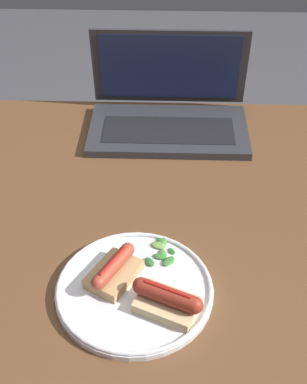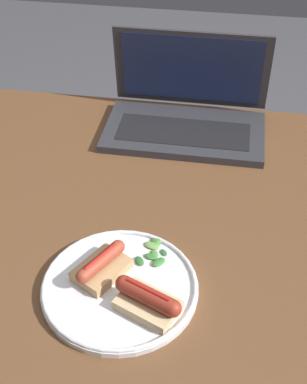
% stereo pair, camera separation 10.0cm
% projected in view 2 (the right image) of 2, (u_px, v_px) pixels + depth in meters
% --- Properties ---
extents(desk, '(1.44, 0.86, 0.74)m').
position_uv_depth(desk, '(152.00, 243.00, 1.10)').
color(desk, brown).
rests_on(desk, ground_plane).
extents(laptop, '(0.37, 0.23, 0.21)m').
position_uv_depth(laptop, '(186.00, 114.00, 1.26)').
color(laptop, '#2D2D33').
rests_on(laptop, desk).
extents(plate, '(0.26, 0.26, 0.02)m').
position_uv_depth(plate, '(120.00, 287.00, 0.89)').
color(plate, silver).
rests_on(plate, desk).
extents(sausage_toast_left, '(0.10, 0.11, 0.04)m').
position_uv_depth(sausage_toast_left, '(101.00, 266.00, 0.90)').
color(sausage_toast_left, tan).
rests_on(sausage_toast_left, plate).
extents(sausage_toast_middle, '(0.11, 0.10, 0.05)m').
position_uv_depth(sausage_toast_middle, '(148.00, 300.00, 0.84)').
color(sausage_toast_middle, '#D6B784').
rests_on(sausage_toast_middle, plate).
extents(salad_pile, '(0.06, 0.08, 0.01)m').
position_uv_depth(salad_pile, '(154.00, 252.00, 0.95)').
color(salad_pile, '#387A33').
rests_on(salad_pile, plate).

